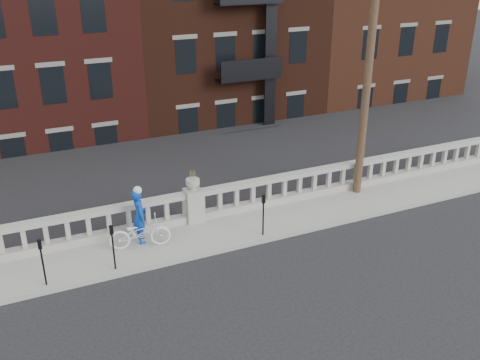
# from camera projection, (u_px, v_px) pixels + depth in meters

# --- Properties ---
(ground) EXTENTS (120.00, 120.00, 0.00)m
(ground) POSITION_uv_depth(u_px,v_px,m) (245.00, 288.00, 14.28)
(ground) COLOR black
(ground) RESTS_ON ground
(sidewalk) EXTENTS (32.00, 2.20, 0.15)m
(sidewalk) POSITION_uv_depth(u_px,v_px,m) (205.00, 235.00, 16.75)
(sidewalk) COLOR gray
(sidewalk) RESTS_ON ground
(balustrade) EXTENTS (28.00, 0.34, 1.03)m
(balustrade) POSITION_uv_depth(u_px,v_px,m) (194.00, 207.00, 17.32)
(balustrade) COLOR gray
(balustrade) RESTS_ON sidewalk
(planter_pedestal) EXTENTS (0.55, 0.55, 1.76)m
(planter_pedestal) POSITION_uv_depth(u_px,v_px,m) (193.00, 202.00, 17.24)
(planter_pedestal) COLOR gray
(planter_pedestal) RESTS_ON sidewalk
(lower_level) EXTENTS (80.00, 44.00, 20.80)m
(lower_level) POSITION_uv_depth(u_px,v_px,m) (94.00, 49.00, 32.65)
(lower_level) COLOR #605E59
(lower_level) RESTS_ON ground
(utility_pole) EXTENTS (1.60, 0.28, 10.00)m
(utility_pole) POSITION_uv_depth(u_px,v_px,m) (370.00, 51.00, 17.54)
(utility_pole) COLOR #422D1E
(utility_pole) RESTS_ON sidewalk
(parking_meter_b) EXTENTS (0.10, 0.09, 1.36)m
(parking_meter_b) POSITION_uv_depth(u_px,v_px,m) (42.00, 257.00, 13.84)
(parking_meter_b) COLOR black
(parking_meter_b) RESTS_ON sidewalk
(parking_meter_c) EXTENTS (0.10, 0.09, 1.36)m
(parking_meter_c) POSITION_uv_depth(u_px,v_px,m) (113.00, 242.00, 14.54)
(parking_meter_c) COLOR black
(parking_meter_c) RESTS_ON sidewalk
(parking_meter_d) EXTENTS (0.10, 0.09, 1.36)m
(parking_meter_d) POSITION_uv_depth(u_px,v_px,m) (263.00, 211.00, 16.29)
(parking_meter_d) COLOR black
(parking_meter_d) RESTS_ON sidewalk
(bicycle) EXTENTS (1.90, 0.97, 0.95)m
(bicycle) POSITION_uv_depth(u_px,v_px,m) (140.00, 233.00, 15.78)
(bicycle) COLOR white
(bicycle) RESTS_ON sidewalk
(cyclist) EXTENTS (0.45, 0.65, 1.72)m
(cyclist) POSITION_uv_depth(u_px,v_px,m) (140.00, 216.00, 15.93)
(cyclist) COLOR #0B3BB0
(cyclist) RESTS_ON sidewalk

